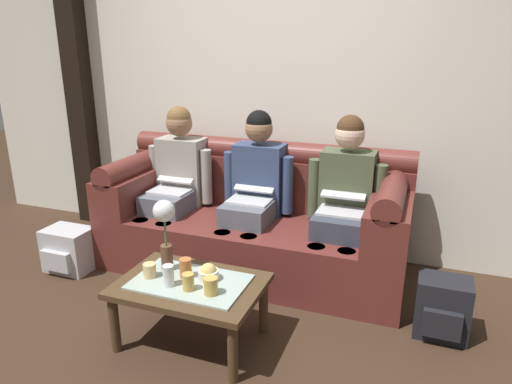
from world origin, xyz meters
name	(u,v)px	position (x,y,z in m)	size (l,w,h in m)	color
ground_plane	(183,351)	(0.00, 0.00, 0.00)	(14.00, 14.00, 0.00)	#382619
back_wall_patterned	(278,75)	(0.00, 1.70, 1.45)	(6.00, 0.12, 2.90)	silver
timber_pillar	(78,71)	(-1.90, 1.58, 1.45)	(0.20, 0.20, 2.90)	black
couch	(255,222)	(0.00, 1.17, 0.37)	(2.29, 0.88, 0.96)	maroon
person_left	(176,178)	(-0.68, 1.17, 0.66)	(0.56, 0.67, 1.22)	#595B66
person_middle	(255,186)	(0.00, 1.17, 0.66)	(0.56, 0.67, 1.22)	#595B66
person_right	(344,196)	(0.68, 1.17, 0.66)	(0.56, 0.67, 1.22)	#383D4C
coffee_table	(190,290)	(0.00, 0.11, 0.33)	(0.83, 0.57, 0.40)	#47331E
flower_vase	(165,224)	(-0.19, 0.20, 0.69)	(0.13, 0.13, 0.44)	brown
snack_bowl	(208,273)	(0.09, 0.17, 0.44)	(0.12, 0.12, 0.10)	silver
cup_near_left	(168,276)	(-0.08, 0.03, 0.46)	(0.06, 0.06, 0.12)	silver
cup_near_right	(150,270)	(-0.24, 0.08, 0.44)	(0.07, 0.07, 0.08)	#DBB77A
cup_far_center	(211,286)	(0.18, 0.03, 0.44)	(0.08, 0.08, 0.10)	gold
cup_far_left	(186,268)	(-0.04, 0.15, 0.45)	(0.07, 0.07, 0.11)	#B26633
cup_far_right	(188,282)	(0.04, 0.02, 0.44)	(0.06, 0.06, 0.10)	gold
backpack_left	(68,250)	(-1.32, 0.59, 0.17)	(0.35, 0.30, 0.34)	#B7B7BC
backpack_right	(442,308)	(1.38, 0.69, 0.18)	(0.31, 0.27, 0.37)	black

